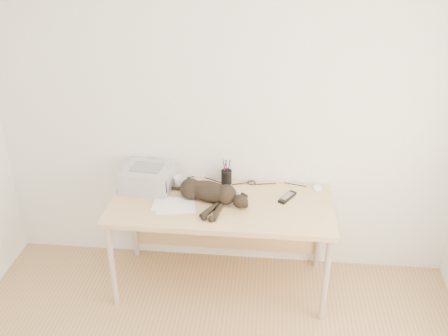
# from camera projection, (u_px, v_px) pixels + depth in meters

# --- Properties ---
(wall_back) EXTENTS (3.50, 0.00, 3.50)m
(wall_back) POSITION_uv_depth(u_px,v_px,m) (226.00, 111.00, 3.62)
(wall_back) COLOR white
(wall_back) RESTS_ON floor
(desk) EXTENTS (1.60, 0.70, 0.74)m
(desk) POSITION_uv_depth(u_px,v_px,m) (222.00, 212.00, 3.70)
(desk) COLOR #D4B57C
(desk) RESTS_ON floor
(printer) EXTENTS (0.40, 0.35, 0.18)m
(printer) POSITION_uv_depth(u_px,v_px,m) (148.00, 177.00, 3.72)
(printer) COLOR #A9A9AE
(printer) RESTS_ON desk
(papers) EXTENTS (0.32, 0.24, 0.01)m
(papers) POSITION_uv_depth(u_px,v_px,m) (174.00, 205.00, 3.53)
(papers) COLOR white
(papers) RESTS_ON desk
(cat) EXTENTS (0.68, 0.44, 0.16)m
(cat) POSITION_uv_depth(u_px,v_px,m) (207.00, 192.00, 3.56)
(cat) COLOR black
(cat) RESTS_ON desk
(mug) EXTENTS (0.14, 0.14, 0.09)m
(mug) POSITION_uv_depth(u_px,v_px,m) (180.00, 182.00, 3.74)
(mug) COLOR white
(mug) RESTS_ON desk
(pen_cup) EXTENTS (0.08, 0.08, 0.21)m
(pen_cup) POSITION_uv_depth(u_px,v_px,m) (226.00, 177.00, 3.79)
(pen_cup) COLOR black
(pen_cup) RESTS_ON desk
(remote_grey) EXTENTS (0.13, 0.17, 0.02)m
(remote_grey) POSITION_uv_depth(u_px,v_px,m) (235.00, 194.00, 3.66)
(remote_grey) COLOR slate
(remote_grey) RESTS_ON desk
(remote_black) EXTENTS (0.14, 0.18, 0.02)m
(remote_black) POSITION_uv_depth(u_px,v_px,m) (287.00, 197.00, 3.61)
(remote_black) COLOR black
(remote_black) RESTS_ON desk
(mouse) EXTENTS (0.06, 0.11, 0.03)m
(mouse) POSITION_uv_depth(u_px,v_px,m) (318.00, 186.00, 3.74)
(mouse) COLOR white
(mouse) RESTS_ON desk
(cable_tangle) EXTENTS (1.36, 0.07, 0.01)m
(cable_tangle) POSITION_uv_depth(u_px,v_px,m) (225.00, 181.00, 3.83)
(cable_tangle) COLOR black
(cable_tangle) RESTS_ON desk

